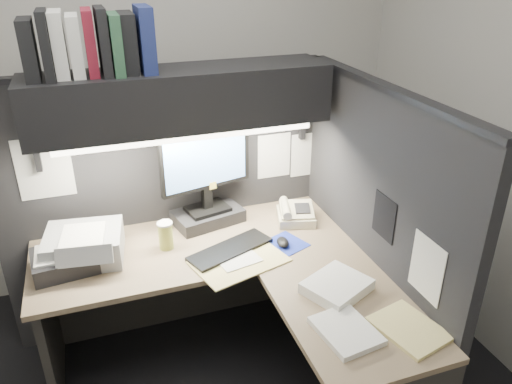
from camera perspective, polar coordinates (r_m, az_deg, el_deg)
wall_back at (r=3.38m, az=-13.06°, el=10.94°), size 3.50×0.04×2.70m
partition_back at (r=3.04m, az=-10.10°, el=-1.60°), size 1.90×0.06×1.60m
partition_right at (r=2.72m, az=13.02°, el=-5.46°), size 0.06×1.50×1.60m
desk at (r=2.59m, az=3.39°, el=-16.50°), size 1.70×1.53×0.73m
overhead_shelf at (r=2.64m, az=-8.53°, el=10.56°), size 1.55×0.34×0.30m
task_light_tube at (r=2.56m, az=-7.65°, el=6.12°), size 1.32×0.04×0.04m
monitor at (r=2.88m, az=-5.67°, el=0.62°), size 0.54×0.32×0.59m
keyboard at (r=2.69m, az=-2.97°, el=-6.59°), size 0.50×0.32×0.02m
mousepad at (r=2.75m, az=3.18°, el=-6.05°), size 0.28×0.27×0.00m
mouse at (r=2.73m, az=3.08°, el=-5.74°), size 0.08×0.11×0.04m
telephone at (r=2.97m, az=4.55°, el=-2.52°), size 0.26×0.27×0.09m
coffee_cup at (r=2.73m, az=-10.28°, el=-4.98°), size 0.08×0.08×0.15m
printer at (r=2.75m, az=-19.00°, el=-5.78°), size 0.42×0.38×0.15m
notebook_stack at (r=2.71m, az=-21.03°, el=-7.36°), size 0.34×0.29×0.09m
open_folder at (r=2.61m, az=-1.93°, el=-7.91°), size 0.53×0.42×0.01m
paper_stack_a at (r=2.42m, az=9.21°, el=-10.59°), size 0.36×0.34×0.05m
paper_stack_b at (r=2.21m, az=10.25°, el=-15.35°), size 0.25×0.30×0.03m
manila_stack at (r=2.29m, az=17.09°, el=-14.69°), size 0.30×0.34×0.02m
binder_row at (r=2.54m, az=-18.37°, el=15.78°), size 0.59×0.26×0.31m
pinned_papers at (r=2.69m, az=-0.90°, el=1.00°), size 1.76×1.31×0.51m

